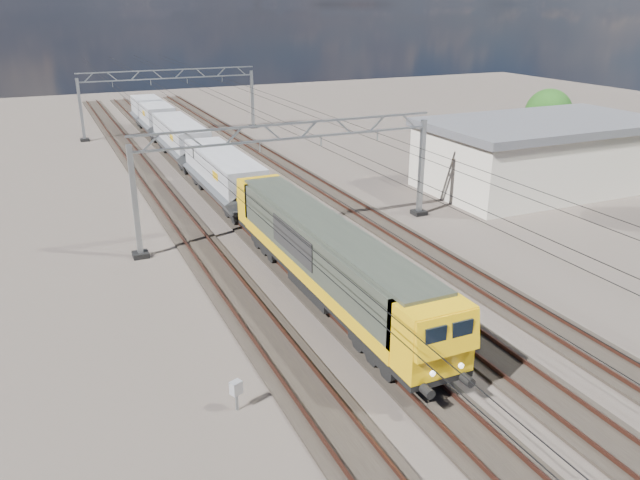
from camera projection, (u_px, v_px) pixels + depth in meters
name	position (u px, v px, depth m)	size (l,w,h in m)	color
ground	(318.00, 255.00, 36.45)	(160.00, 160.00, 0.00)	#29231F
track_outer_west	(218.00, 271.00, 34.11)	(2.60, 140.00, 0.30)	black
track_loco	(286.00, 260.00, 35.65)	(2.60, 140.00, 0.30)	black
track_inner_east	(349.00, 249.00, 37.20)	(2.60, 140.00, 0.30)	black
track_outer_east	(406.00, 239.00, 38.74)	(2.60, 140.00, 0.30)	black
catenary_gantry_mid	(292.00, 175.00, 38.48)	(19.90, 0.90, 7.11)	gray
catenary_gantry_far	(171.00, 99.00, 69.15)	(19.90, 0.90, 7.11)	gray
overhead_wires	(269.00, 133.00, 41.23)	(12.03, 140.00, 0.53)	black
locomotive	(325.00, 255.00, 30.34)	(2.76, 21.10, 3.62)	black
hopper_wagon_lead	(224.00, 173.00, 45.45)	(3.38, 13.00, 3.25)	black
hopper_wagon_mid	(181.00, 138.00, 57.55)	(3.38, 13.00, 3.25)	black
hopper_wagon_third	(153.00, 114.00, 69.65)	(3.38, 13.00, 3.25)	black
trackside_cabinet	(236.00, 389.00, 22.22)	(0.48, 0.43, 1.20)	gray
industrial_shed	(541.00, 154.00, 49.08)	(18.60, 10.60, 5.40)	beige
tree_far	(552.00, 114.00, 58.44)	(4.88, 4.48, 6.44)	#3A271A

